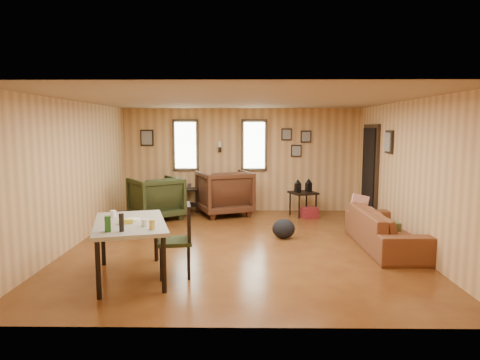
# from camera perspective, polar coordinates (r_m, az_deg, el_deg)

# --- Properties ---
(room) EXTENTS (5.54, 6.04, 2.44)m
(room) POSITION_cam_1_polar(r_m,az_deg,el_deg) (7.32, 1.31, 1.08)
(room) COLOR brown
(room) RESTS_ON ground
(sofa) EXTENTS (0.64, 2.14, 0.84)m
(sofa) POSITION_cam_1_polar(r_m,az_deg,el_deg) (7.39, 18.95, -5.42)
(sofa) COLOR brown
(sofa) RESTS_ON ground
(recliner_brown) EXTENTS (1.37, 1.33, 1.11)m
(recliner_brown) POSITION_cam_1_polar(r_m,az_deg,el_deg) (9.61, -2.11, -1.40)
(recliner_brown) COLOR #452414
(recliner_brown) RESTS_ON ground
(recliner_green) EXTENTS (1.32, 1.30, 1.00)m
(recliner_green) POSITION_cam_1_polar(r_m,az_deg,el_deg) (9.35, -11.16, -2.11)
(recliner_green) COLOR #282F15
(recliner_green) RESTS_ON ground
(end_table) EXTENTS (0.69, 0.66, 0.68)m
(end_table) POSITION_cam_1_polar(r_m,az_deg,el_deg) (9.98, -7.30, -2.14)
(end_table) COLOR black
(end_table) RESTS_ON ground
(side_table) EXTENTS (0.68, 0.68, 0.84)m
(side_table) POSITION_cam_1_polar(r_m,az_deg,el_deg) (9.56, 8.42, -1.42)
(side_table) COLOR black
(side_table) RESTS_ON ground
(cooler) EXTENTS (0.38, 0.32, 0.23)m
(cooler) POSITION_cam_1_polar(r_m,az_deg,el_deg) (9.45, 9.23, -4.33)
(cooler) COLOR maroon
(cooler) RESTS_ON ground
(backpack) EXTENTS (0.42, 0.33, 0.35)m
(backpack) POSITION_cam_1_polar(r_m,az_deg,el_deg) (7.67, 5.84, -6.49)
(backpack) COLOR black
(backpack) RESTS_ON ground
(sofa_pillows) EXTENTS (0.40, 1.69, 0.35)m
(sofa_pillows) POSITION_cam_1_polar(r_m,az_deg,el_deg) (7.53, 17.20, -4.49)
(sofa_pillows) COLOR #4B542F
(sofa_pillows) RESTS_ON sofa
(dining_table) EXTENTS (1.25, 1.65, 0.96)m
(dining_table) POSITION_cam_1_polar(r_m,az_deg,el_deg) (5.74, -14.49, -6.10)
(dining_table) COLOR gray
(dining_table) RESTS_ON ground
(dining_chair) EXTENTS (0.50, 0.50, 0.96)m
(dining_chair) POSITION_cam_1_polar(r_m,az_deg,el_deg) (5.74, -7.95, -7.38)
(dining_chair) COLOR #282F15
(dining_chair) RESTS_ON ground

